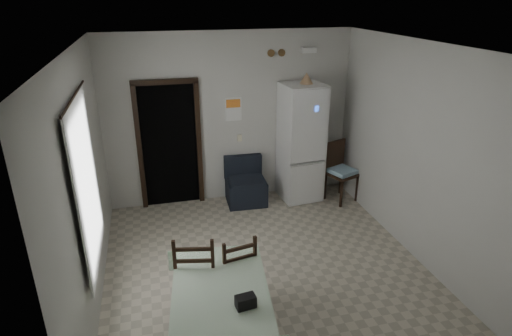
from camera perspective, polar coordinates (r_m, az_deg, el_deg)
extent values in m
plane|color=#A89F8A|center=(5.95, 1.23, -13.02)|extent=(4.50, 4.50, 0.00)
cube|color=black|center=(7.52, -11.56, 3.39)|extent=(0.90, 0.45, 2.10)
cube|color=black|center=(7.29, -15.27, 2.41)|extent=(0.08, 0.10, 2.18)
cube|color=black|center=(7.33, -7.61, 3.13)|extent=(0.08, 0.10, 2.18)
cube|color=black|center=(7.01, -12.12, 11.19)|extent=(1.06, 0.10, 0.08)
cube|color=silver|center=(4.92, -22.85, -2.18)|extent=(0.10, 1.20, 1.60)
cube|color=white|center=(4.90, -21.58, -2.06)|extent=(0.02, 1.45, 1.85)
cylinder|color=black|center=(4.62, -23.14, 8.75)|extent=(0.02, 1.60, 0.02)
cube|color=white|center=(7.27, -3.05, 7.84)|extent=(0.28, 0.02, 0.40)
cube|color=orange|center=(7.24, -3.05, 8.59)|extent=(0.24, 0.01, 0.14)
cube|color=beige|center=(7.44, -2.21, 4.01)|extent=(0.08, 0.02, 0.12)
cylinder|color=brown|center=(7.25, 2.03, 15.07)|extent=(0.12, 0.03, 0.12)
cylinder|color=brown|center=(7.30, 3.43, 15.10)|extent=(0.12, 0.03, 0.12)
cube|color=white|center=(7.43, 7.09, 15.33)|extent=(0.25, 0.07, 0.09)
cone|color=tan|center=(7.19, 6.76, 11.81)|extent=(0.25, 0.25, 0.18)
cube|color=black|center=(4.14, -1.40, -17.38)|extent=(0.20, 0.13, 0.12)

